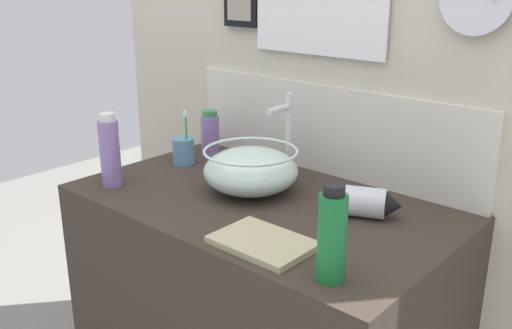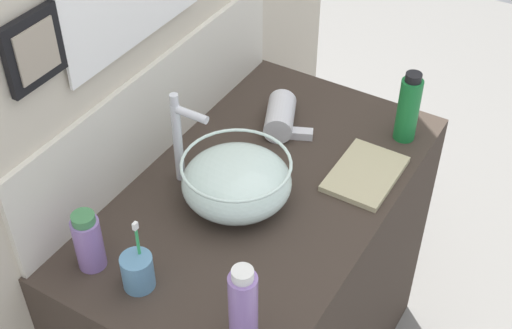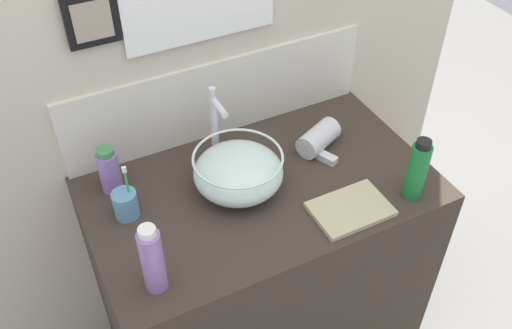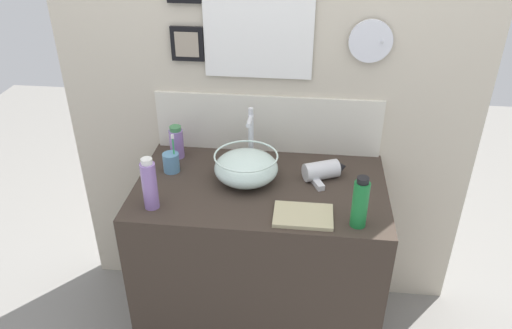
{
  "view_description": "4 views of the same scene",
  "coord_description": "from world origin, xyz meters",
  "px_view_note": "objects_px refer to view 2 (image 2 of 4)",
  "views": [
    {
      "loc": [
        0.96,
        -1.11,
        1.45
      ],
      "look_at": [
        -0.02,
        0.0,
        0.95
      ],
      "focal_mm": 40.0,
      "sensor_mm": 36.0,
      "label": 1
    },
    {
      "loc": [
        -1.15,
        -0.67,
        2.09
      ],
      "look_at": [
        -0.02,
        0.0,
        0.95
      ],
      "focal_mm": 50.0,
      "sensor_mm": 36.0,
      "label": 2
    },
    {
      "loc": [
        -0.58,
        -1.11,
        2.07
      ],
      "look_at": [
        -0.02,
        0.0,
        0.95
      ],
      "focal_mm": 40.0,
      "sensor_mm": 36.0,
      "label": 3
    },
    {
      "loc": [
        0.18,
        -1.76,
        2.0
      ],
      "look_at": [
        -0.02,
        0.0,
        0.95
      ],
      "focal_mm": 35.0,
      "sensor_mm": 36.0,
      "label": 4
    }
  ],
  "objects_px": {
    "glass_bowl_sink": "(237,181)",
    "spray_bottle": "(408,108)",
    "hand_towel": "(365,174)",
    "shampoo_bottle": "(243,309)",
    "faucet": "(180,134)",
    "hair_drier": "(282,114)",
    "toothbrush_cup": "(138,271)",
    "lotion_bottle": "(88,241)"
  },
  "relations": [
    {
      "from": "spray_bottle",
      "to": "hand_towel",
      "type": "height_order",
      "value": "spray_bottle"
    },
    {
      "from": "hair_drier",
      "to": "toothbrush_cup",
      "type": "height_order",
      "value": "toothbrush_cup"
    },
    {
      "from": "hair_drier",
      "to": "toothbrush_cup",
      "type": "distance_m",
      "value": 0.67
    },
    {
      "from": "hair_drier",
      "to": "toothbrush_cup",
      "type": "xyz_separation_m",
      "value": [
        -0.67,
        -0.02,
        0.01
      ]
    },
    {
      "from": "faucet",
      "to": "hand_towel",
      "type": "bearing_deg",
      "value": -57.82
    },
    {
      "from": "hair_drier",
      "to": "spray_bottle",
      "type": "xyz_separation_m",
      "value": [
        0.12,
        -0.32,
        0.06
      ]
    },
    {
      "from": "faucet",
      "to": "shampoo_bottle",
      "type": "bearing_deg",
      "value": -131.2
    },
    {
      "from": "spray_bottle",
      "to": "faucet",
      "type": "bearing_deg",
      "value": 137.11
    },
    {
      "from": "shampoo_bottle",
      "to": "faucet",
      "type": "bearing_deg",
      "value": 48.8
    },
    {
      "from": "hair_drier",
      "to": "lotion_bottle",
      "type": "height_order",
      "value": "lotion_bottle"
    },
    {
      "from": "hair_drier",
      "to": "faucet",
      "type": "bearing_deg",
      "value": 162.74
    },
    {
      "from": "glass_bowl_sink",
      "to": "toothbrush_cup",
      "type": "bearing_deg",
      "value": 172.64
    },
    {
      "from": "shampoo_bottle",
      "to": "hand_towel",
      "type": "height_order",
      "value": "shampoo_bottle"
    },
    {
      "from": "faucet",
      "to": "toothbrush_cup",
      "type": "bearing_deg",
      "value": -160.68
    },
    {
      "from": "lotion_bottle",
      "to": "hand_towel",
      "type": "height_order",
      "value": "lotion_bottle"
    },
    {
      "from": "glass_bowl_sink",
      "to": "toothbrush_cup",
      "type": "xyz_separation_m",
      "value": [
        -0.34,
        0.04,
        -0.02
      ]
    },
    {
      "from": "hair_drier",
      "to": "spray_bottle",
      "type": "height_order",
      "value": "spray_bottle"
    },
    {
      "from": "glass_bowl_sink",
      "to": "spray_bottle",
      "type": "distance_m",
      "value": 0.52
    },
    {
      "from": "faucet",
      "to": "spray_bottle",
      "type": "bearing_deg",
      "value": -42.89
    },
    {
      "from": "spray_bottle",
      "to": "glass_bowl_sink",
      "type": "bearing_deg",
      "value": 150.19
    },
    {
      "from": "lotion_bottle",
      "to": "shampoo_bottle",
      "type": "distance_m",
      "value": 0.41
    },
    {
      "from": "faucet",
      "to": "shampoo_bottle",
      "type": "height_order",
      "value": "faucet"
    },
    {
      "from": "faucet",
      "to": "shampoo_bottle",
      "type": "distance_m",
      "value": 0.53
    },
    {
      "from": "glass_bowl_sink",
      "to": "hand_towel",
      "type": "relative_size",
      "value": 1.19
    },
    {
      "from": "hair_drier",
      "to": "shampoo_bottle",
      "type": "bearing_deg",
      "value": -156.68
    },
    {
      "from": "hair_drier",
      "to": "spray_bottle",
      "type": "bearing_deg",
      "value": -68.84
    },
    {
      "from": "glass_bowl_sink",
      "to": "hand_towel",
      "type": "distance_m",
      "value": 0.35
    },
    {
      "from": "lotion_bottle",
      "to": "faucet",
      "type": "bearing_deg",
      "value": -1.79
    },
    {
      "from": "faucet",
      "to": "lotion_bottle",
      "type": "xyz_separation_m",
      "value": [
        -0.34,
        0.01,
        -0.07
      ]
    },
    {
      "from": "hair_drier",
      "to": "shampoo_bottle",
      "type": "relative_size",
      "value": 0.94
    },
    {
      "from": "glass_bowl_sink",
      "to": "hair_drier",
      "type": "relative_size",
      "value": 1.32
    },
    {
      "from": "hair_drier",
      "to": "toothbrush_cup",
      "type": "bearing_deg",
      "value": -178.67
    },
    {
      "from": "shampoo_bottle",
      "to": "glass_bowl_sink",
      "type": "bearing_deg",
      "value": 33.94
    },
    {
      "from": "hair_drier",
      "to": "hand_towel",
      "type": "relative_size",
      "value": 0.9
    },
    {
      "from": "hair_drier",
      "to": "hand_towel",
      "type": "xyz_separation_m",
      "value": [
        -0.08,
        -0.3,
        -0.03
      ]
    },
    {
      "from": "toothbrush_cup",
      "to": "lotion_bottle",
      "type": "relative_size",
      "value": 1.16
    },
    {
      "from": "faucet",
      "to": "spray_bottle",
      "type": "xyz_separation_m",
      "value": [
        0.45,
        -0.42,
        -0.05
      ]
    },
    {
      "from": "glass_bowl_sink",
      "to": "faucet",
      "type": "relative_size",
      "value": 1.03
    },
    {
      "from": "glass_bowl_sink",
      "to": "spray_bottle",
      "type": "height_order",
      "value": "spray_bottle"
    },
    {
      "from": "lotion_bottle",
      "to": "shampoo_bottle",
      "type": "height_order",
      "value": "shampoo_bottle"
    },
    {
      "from": "faucet",
      "to": "toothbrush_cup",
      "type": "distance_m",
      "value": 0.37
    },
    {
      "from": "glass_bowl_sink",
      "to": "hand_towel",
      "type": "xyz_separation_m",
      "value": [
        0.25,
        -0.24,
        -0.06
      ]
    }
  ]
}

